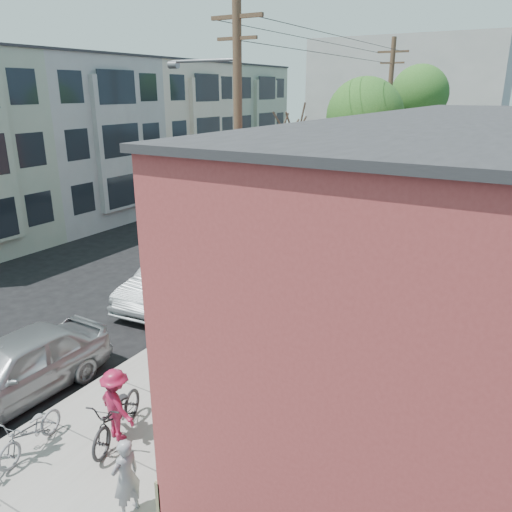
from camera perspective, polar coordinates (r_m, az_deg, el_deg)
The scene contains 24 objects.
ground at distance 16.63m, azimuth -16.66°, elevation -8.29°, with size 120.00×120.00×0.00m, color black.
sidewalk at distance 23.15m, azimuth 11.21°, elevation 0.00°, with size 4.50×58.00×0.15m, color gray.
cafe_building at distance 15.55m, azimuth 20.98°, elevation 2.44°, with size 6.60×20.20×6.61m.
apartment_row at distance 33.32m, azimuth -14.07°, elevation 13.17°, with size 6.30×32.00×9.00m.
end_cap_building at distance 53.55m, azimuth 16.68°, elevation 16.37°, with size 18.00×8.00×12.00m, color #9C9D98.
parking_meter_near at distance 16.06m, azimuth -6.59°, elevation -4.70°, with size 0.14×0.14×1.24m.
parking_meter_far at distance 20.59m, azimuth 2.89°, elevation 0.67°, with size 0.14×0.14×1.24m.
utility_pole_near at distance 16.57m, azimuth -2.22°, elevation 12.01°, with size 3.57×0.28×10.00m.
utility_pole_far at distance 31.97m, azimuth 14.77°, elevation 14.43°, with size 1.80×0.28×10.00m.
tree_bare at distance 19.19m, azimuth 3.29°, elevation 4.47°, with size 0.24×0.24×4.97m.
tree_leafy_mid at distance 26.71m, azimuth 12.30°, elevation 15.28°, with size 3.88×3.88×7.78m.
tree_leafy_far at distance 37.59m, azimuth 18.17°, elevation 17.16°, with size 3.90×3.90×8.80m.
patio_chair_a at distance 11.90m, azimuth -0.36°, elevation -15.66°, with size 0.50×0.50×0.88m, color #0F3617, non-canonical shape.
patio_chair_b at distance 10.96m, azimuth -6.07°, elevation -19.20°, with size 0.50×0.50×0.88m, color #0F3617, non-canonical shape.
patron_grey at distance 9.70m, azimuth -14.66°, elevation -23.24°, with size 0.55×0.36×1.51m, color gray.
patron_green at distance 13.52m, azimuth 0.99°, elevation -9.62°, with size 0.73×0.57×1.51m, color #2E733A.
cyclist at distance 11.36m, azimuth -15.66°, elevation -16.04°, with size 1.05×0.60×1.62m, color maroon.
cyclist_bike at distance 11.51m, azimuth -15.54°, elevation -17.14°, with size 0.72×2.07×1.09m, color black.
parked_bike_b at distance 11.79m, azimuth -24.37°, elevation -17.87°, with size 0.60×1.71×0.90m, color slate.
car_0 at distance 13.75m, azimuth -25.78°, elevation -11.49°, with size 1.95×4.84×1.65m, color #999CA0.
car_1 at distance 18.12m, azimuth -9.50°, elevation -2.62°, with size 1.75×5.01×1.65m, color #B4BABC.
car_2 at distance 22.09m, azimuth 0.64°, elevation 1.20°, with size 1.99×4.89×1.42m, color black.
car_3 at distance 26.99m, azimuth 6.64°, elevation 4.39°, with size 2.52×5.47×1.52m, color #9FA1A7.
bus at distance 38.91m, azimuth 10.50°, elevation 9.68°, with size 2.57×10.97×3.06m, color white.
Camera 1 is at (11.23, -9.87, 7.27)m, focal length 35.00 mm.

